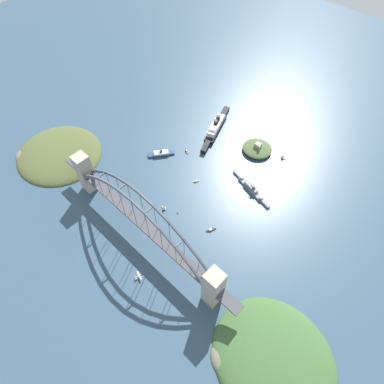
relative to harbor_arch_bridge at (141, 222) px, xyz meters
name	(u,v)px	position (x,y,z in m)	size (l,w,h in m)	color
ground_plane	(145,236)	(0.00, 0.00, -30.69)	(1400.00, 1400.00, 0.00)	#334C60
harbor_arch_bridge	(141,222)	(0.00, 0.00, 0.00)	(270.35, 16.23, 78.25)	#ADA38E
headland_west_shore	(58,155)	(-183.49, 1.91, -30.69)	(119.50, 113.67, 21.04)	#4C562D
headland_east_shore	(271,358)	(178.86, -4.23, -30.69)	(117.16, 105.17, 25.40)	#3D6033
ocean_liner	(216,127)	(-57.76, 190.43, -24.36)	(44.45, 99.50, 21.36)	black
naval_cruiser	(251,188)	(47.67, 138.08, -27.82)	(68.68, 20.03, 16.95)	slate
harbor_ferry_steamer	(161,154)	(-80.02, 100.71, -28.14)	(27.37, 33.42, 8.20)	navy
fort_island_mid_harbor	(257,148)	(11.54, 199.11, -26.35)	(40.99, 40.33, 14.53)	#4C6038
seaplane_taxiing_near_bridge	(139,276)	(32.78, -36.55, -28.45)	(10.06, 7.69, 5.21)	#B7B7B2
small_boat_0	(283,156)	(45.62, 211.88, -26.55)	(8.19, 4.62, 8.91)	brown
small_boat_1	(164,207)	(-10.88, 41.31, -26.95)	(8.40, 5.06, 7.89)	gold
small_boat_2	(211,230)	(50.21, 58.22, -29.83)	(7.01, 11.61, 2.42)	black
small_boat_3	(196,181)	(-11.87, 99.26, -29.80)	(5.18, 7.02, 2.47)	gold
small_boat_4	(186,151)	(-58.78, 129.46, -29.81)	(9.01, 5.88, 2.37)	brown
channel_marker_buoy	(178,213)	(5.46, 48.37, -29.57)	(2.20, 2.20, 2.75)	red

